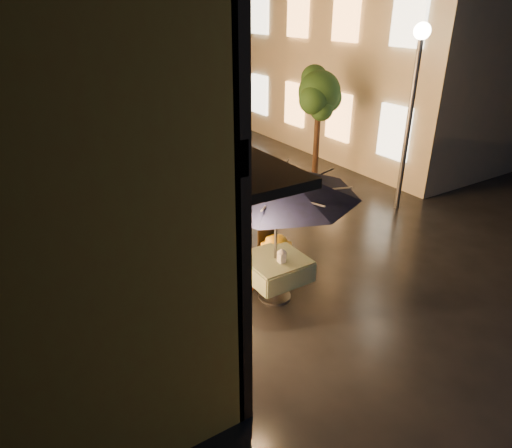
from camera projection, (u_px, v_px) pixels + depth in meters
ground at (366, 280)px, 8.36m from camera, size 90.00×90.00×0.00m
east_building_near at (400, 42)px, 15.42m from camera, size 7.30×9.30×6.80m
east_building_far at (233, 23)px, 24.07m from camera, size 7.30×10.30×7.30m
street_tree at (319, 95)px, 11.90m from camera, size 1.43×1.20×3.15m
streetlamp_near at (414, 87)px, 10.05m from camera, size 0.36×0.36×4.23m
streetlamp_far at (187, 47)px, 19.19m from camera, size 0.36×0.36×4.23m
cafe_table at (275, 267)px, 7.62m from camera, size 0.99×0.99×0.78m
patio_umbrella at (277, 180)px, 6.94m from camera, size 2.60×2.60×2.46m
cafe_chair_left at (233, 258)px, 8.01m from camera, size 0.42×0.42×0.97m
cafe_chair_right at (270, 246)px, 8.40m from camera, size 0.42×0.42×0.97m
table_lantern at (282, 255)px, 7.34m from camera, size 0.16×0.16×0.25m
person_orange at (240, 254)px, 7.84m from camera, size 0.76×0.65×1.36m
person_yellow at (277, 237)px, 8.11m from camera, size 1.16×0.81×1.65m
bicycle_0 at (158, 217)px, 9.89m from camera, size 1.59×0.81×0.79m
bicycle_1 at (141, 201)px, 10.55m from camera, size 1.53×0.80×0.88m
bicycle_2 at (141, 198)px, 10.60m from camera, size 2.00×1.04×1.00m
bicycle_3 at (125, 174)px, 12.05m from camera, size 1.71×1.13×1.00m
bicycle_4 at (110, 166)px, 12.78m from camera, size 1.76×0.67×0.91m
bicycle_5 at (90, 161)px, 13.22m from camera, size 1.59×0.78×0.92m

